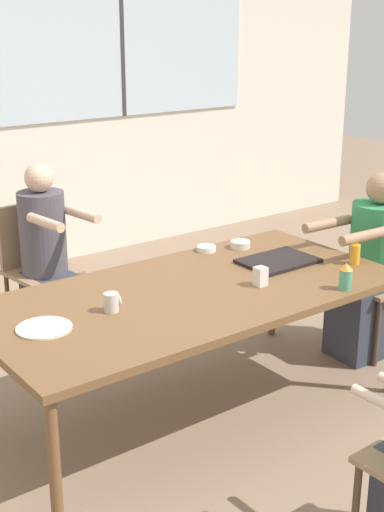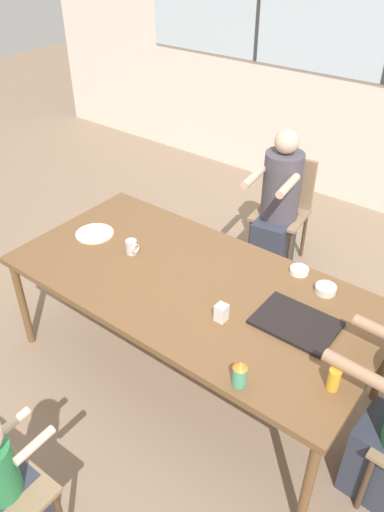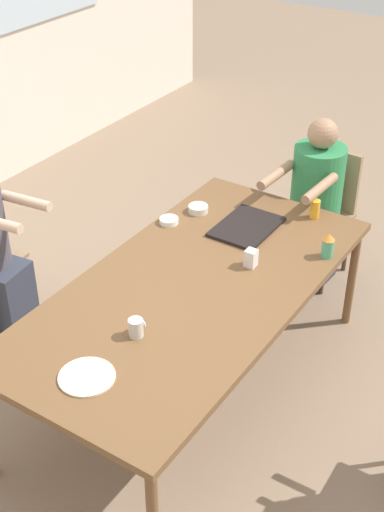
% 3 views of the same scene
% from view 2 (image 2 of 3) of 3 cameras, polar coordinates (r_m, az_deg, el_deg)
% --- Properties ---
extents(ground_plane, '(16.00, 16.00, 0.00)m').
position_cam_2_polar(ground_plane, '(3.36, 0.00, -12.56)').
color(ground_plane, '#8C725B').
extents(dining_table, '(2.17, 1.07, 0.71)m').
position_cam_2_polar(dining_table, '(2.90, 0.00, -3.62)').
color(dining_table, brown).
rests_on(dining_table, ground_plane).
extents(chair_for_man_blue_shirt, '(0.45, 0.45, 0.88)m').
position_cam_2_polar(chair_for_man_blue_shirt, '(4.12, 10.62, 6.17)').
color(chair_for_man_blue_shirt, '#937556').
rests_on(chair_for_man_blue_shirt, ground_plane).
extents(person_man_blue_shirt, '(0.37, 0.58, 1.17)m').
position_cam_2_polar(person_man_blue_shirt, '(3.99, 9.76, 5.29)').
color(person_man_blue_shirt, '#333847').
rests_on(person_man_blue_shirt, ground_plane).
extents(person_toddler, '(0.21, 0.34, 0.91)m').
position_cam_2_polar(person_toddler, '(2.49, -20.40, -23.55)').
color(person_toddler, '#333847').
rests_on(person_toddler, ground_plane).
extents(food_tray_dark, '(0.41, 0.30, 0.02)m').
position_cam_2_polar(food_tray_dark, '(2.65, 11.79, -7.48)').
color(food_tray_dark, black).
rests_on(food_tray_dark, dining_table).
extents(coffee_mug, '(0.08, 0.07, 0.09)m').
position_cam_2_polar(coffee_mug, '(3.10, -6.87, 1.05)').
color(coffee_mug, beige).
rests_on(coffee_mug, dining_table).
extents(sippy_cup, '(0.07, 0.07, 0.14)m').
position_cam_2_polar(sippy_cup, '(2.28, 5.49, -13.15)').
color(sippy_cup, '#4CA57F').
rests_on(sippy_cup, dining_table).
extents(juice_glass, '(0.06, 0.06, 0.11)m').
position_cam_2_polar(juice_glass, '(2.35, 15.90, -13.41)').
color(juice_glass, gold).
rests_on(juice_glass, dining_table).
extents(milk_carton_small, '(0.06, 0.06, 0.10)m').
position_cam_2_polar(milk_carton_small, '(2.59, 3.38, -6.49)').
color(milk_carton_small, silver).
rests_on(milk_carton_small, dining_table).
extents(bowl_white_shallow, '(0.12, 0.12, 0.04)m').
position_cam_2_polar(bowl_white_shallow, '(2.88, 15.02, -3.68)').
color(bowl_white_shallow, silver).
rests_on(bowl_white_shallow, dining_table).
extents(bowl_cereal, '(0.11, 0.11, 0.03)m').
position_cam_2_polar(bowl_cereal, '(2.99, 12.15, -1.63)').
color(bowl_cereal, white).
rests_on(bowl_cereal, dining_table).
extents(plate_tortillas, '(0.25, 0.25, 0.01)m').
position_cam_2_polar(plate_tortillas, '(3.34, -11.07, 2.53)').
color(plate_tortillas, beige).
rests_on(plate_tortillas, dining_table).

